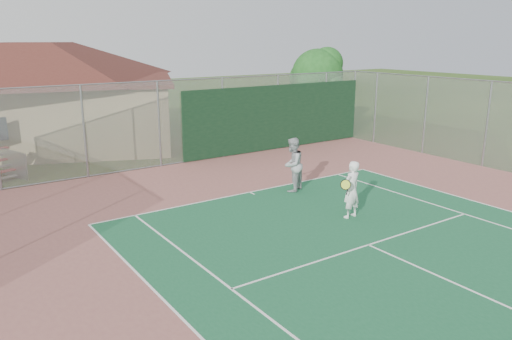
% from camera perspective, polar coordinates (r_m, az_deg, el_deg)
% --- Properties ---
extents(back_fence, '(20.08, 0.11, 3.53)m').
position_cam_1_polar(back_fence, '(22.07, -3.53, 5.74)').
color(back_fence, gray).
rests_on(back_fence, ground).
extents(side_fence_right, '(0.08, 9.00, 3.50)m').
position_cam_1_polar(side_fence_right, '(24.03, 18.77, 5.92)').
color(side_fence_right, gray).
rests_on(side_fence_right, ground).
extents(clubhouse, '(16.08, 13.62, 5.89)m').
position_cam_1_polar(clubhouse, '(26.59, -24.00, 8.92)').
color(clubhouse, tan).
rests_on(clubhouse, ground).
extents(tree, '(3.37, 3.19, 4.70)m').
position_cam_1_polar(tree, '(28.32, 7.13, 10.55)').
color(tree, '#3E2516').
rests_on(tree, ground).
extents(player_white_front, '(1.07, 0.72, 1.70)m').
position_cam_1_polar(player_white_front, '(14.78, 10.83, -2.27)').
color(player_white_front, white).
rests_on(player_white_front, ground).
extents(player_grey_back, '(1.13, 1.04, 1.86)m').
position_cam_1_polar(player_grey_back, '(17.10, 4.18, 0.54)').
color(player_grey_back, '#A4A7A9').
rests_on(player_grey_back, ground).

